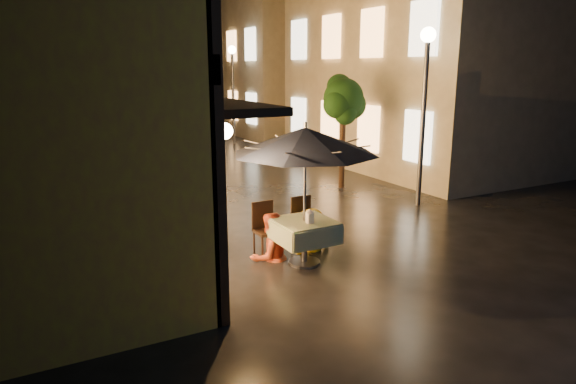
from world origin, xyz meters
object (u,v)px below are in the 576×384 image
streetlamp_near (425,85)px  cafe_table (304,231)px  patio_umbrella (305,141)px  bicycle_0 (188,195)px  person_yellow (312,210)px  person_orange (270,214)px  table_lantern (310,215)px

streetlamp_near → cafe_table: size_ratio=4.27×
cafe_table → patio_umbrella: patio_umbrella is taller
bicycle_0 → cafe_table: bearing=-163.8°
cafe_table → person_yellow: size_ratio=0.65×
cafe_table → patio_umbrella: size_ratio=0.40×
person_orange → patio_umbrella: bearing=120.9°
patio_umbrella → table_lantern: patio_umbrella is taller
cafe_table → patio_umbrella: bearing=0.0°
patio_umbrella → person_orange: size_ratio=1.51×
patio_umbrella → bicycle_0: bearing=101.9°
cafe_table → person_yellow: 0.74m
person_orange → person_yellow: person_orange is taller
table_lantern → patio_umbrella: bearing=90.0°
cafe_table → table_lantern: table_lantern is taller
person_yellow → patio_umbrella: bearing=40.1°
cafe_table → bicycle_0: 4.08m
patio_umbrella → person_orange: bearing=130.0°
patio_umbrella → table_lantern: bearing=-90.0°
person_yellow → bicycle_0: size_ratio=0.90×
cafe_table → table_lantern: (0.00, -0.18, 0.33)m
patio_umbrella → bicycle_0: size_ratio=1.45×
person_orange → bicycle_0: bearing=-92.3°
cafe_table → person_orange: size_ratio=0.60×
streetlamp_near → cafe_table: (-4.42, -2.04, -2.33)m
cafe_table → bicycle_0: bicycle_0 is taller
streetlamp_near → patio_umbrella: size_ratio=1.71×
cafe_table → person_orange: (-0.42, 0.50, 0.23)m
cafe_table → table_lantern: 0.38m
streetlamp_near → person_orange: 5.49m
cafe_table → person_yellow: (0.47, 0.55, 0.18)m
patio_umbrella → bicycle_0: (-0.84, 3.99, -1.70)m
person_yellow → person_orange: bearing=-6.5°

